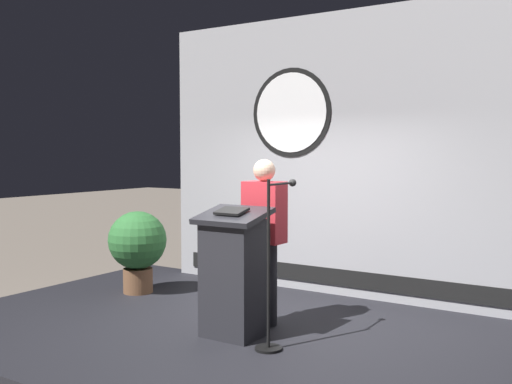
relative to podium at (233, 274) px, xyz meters
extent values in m
plane|color=#6B6056|center=(0.02, 0.20, -0.90)|extent=(40.00, 40.00, 0.00)
cube|color=black|center=(0.02, 0.20, -0.75)|extent=(6.40, 4.00, 0.30)
cube|color=#9E9EA3|center=(0.02, 2.05, 1.10)|extent=(4.66, 0.10, 3.39)
cylinder|color=black|center=(-0.51, 2.00, 1.62)|extent=(1.11, 0.02, 1.11)
cylinder|color=white|center=(-0.51, 1.99, 1.62)|extent=(0.99, 0.02, 0.99)
cube|color=black|center=(0.02, 2.00, -0.38)|extent=(4.19, 0.02, 0.20)
cube|color=#26262B|center=(0.00, 0.00, -0.04)|extent=(0.52, 0.40, 1.11)
cube|color=#26262B|center=(0.00, 0.00, 0.54)|extent=(0.64, 0.50, 0.16)
cube|color=black|center=(0.00, -0.02, 0.59)|extent=(0.28, 0.20, 0.07)
cylinder|color=black|center=(0.05, 0.48, -0.18)|extent=(0.26, 0.26, 0.83)
cube|color=red|center=(0.05, 0.48, 0.54)|extent=(0.40, 0.24, 0.61)
sphere|color=beige|center=(0.05, 0.48, 0.95)|extent=(0.22, 0.22, 0.22)
cylinder|color=black|center=(0.48, -0.15, -0.58)|extent=(0.24, 0.24, 0.02)
cylinder|color=black|center=(0.48, -0.15, 0.15)|extent=(0.03, 0.03, 1.50)
cylinder|color=black|center=(0.48, 0.06, 0.85)|extent=(0.02, 0.42, 0.02)
sphere|color=#262626|center=(0.48, 0.27, 0.85)|extent=(0.07, 0.07, 0.07)
cylinder|color=brown|center=(-1.98, 0.79, -0.45)|extent=(0.36, 0.36, 0.30)
sphere|color=#2D6B33|center=(-1.98, 0.79, 0.05)|extent=(0.71, 0.71, 0.71)
camera|label=1|loc=(3.16, -4.50, 1.14)|focal=41.77mm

